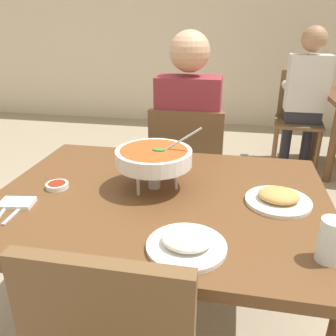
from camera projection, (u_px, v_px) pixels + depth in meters
name	position (u px, v px, depth m)	size (l,w,h in m)	color
ground_plane	(162.00, 333.00, 1.65)	(16.00, 16.00, 0.00)	gray
cafe_rear_partition	(221.00, 7.00, 4.42)	(10.00, 0.10, 3.00)	beige
dining_table_main	(161.00, 217.00, 1.40)	(1.28, 0.97, 0.73)	brown
chair_diner_main	(187.00, 170.00, 2.14)	(0.44, 0.44, 0.90)	brown
diner_main	(189.00, 131.00, 2.08)	(0.40, 0.45, 1.31)	#2D2D38
curry_bowl	(154.00, 158.00, 1.37)	(0.33, 0.30, 0.26)	silver
rice_plate	(186.00, 243.00, 1.03)	(0.24, 0.24, 0.06)	white
appetizer_plate	(278.00, 198.00, 1.29)	(0.24, 0.24, 0.06)	white
sauce_dish	(57.00, 185.00, 1.41)	(0.09, 0.09, 0.02)	white
napkin_folded	(17.00, 203.00, 1.28)	(0.12, 0.08, 0.02)	white
fork_utensil	(4.00, 210.00, 1.24)	(0.01, 0.17, 0.01)	silver
spoon_utensil	(17.00, 212.00, 1.23)	(0.01, 0.17, 0.01)	silver
drink_glass	(330.00, 243.00, 0.97)	(0.07, 0.07, 0.13)	silver
chair_bg_middle	(299.00, 113.00, 3.43)	(0.48, 0.48, 0.90)	brown
patron_bg_middle	(306.00, 91.00, 3.26)	(0.40, 0.45, 1.31)	#2D2D38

